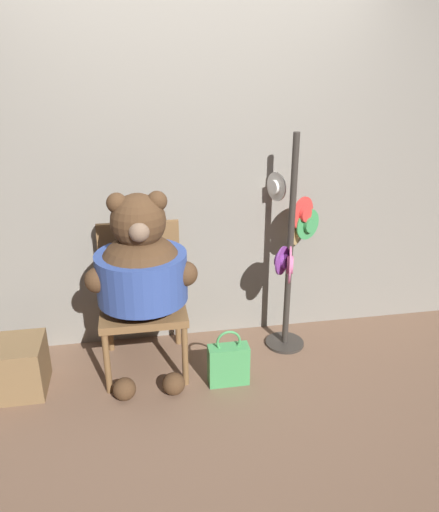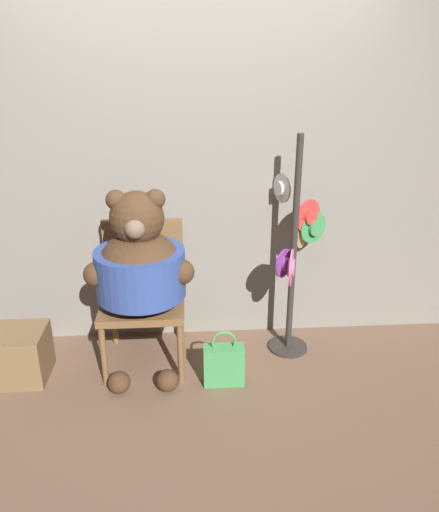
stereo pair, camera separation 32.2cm
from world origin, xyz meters
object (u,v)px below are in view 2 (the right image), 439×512
(teddy_bear, at_px, (140,268))
(hat_display_rack, at_px, (296,252))
(chair, at_px, (143,288))
(handbag_on_ground, at_px, (224,364))

(teddy_bear, height_order, hat_display_rack, hat_display_rack)
(chair, distance_m, hat_display_rack, 1.06)
(chair, distance_m, teddy_bear, 0.29)
(chair, bearing_deg, hat_display_rack, 1.88)
(teddy_bear, relative_size, handbag_on_ground, 3.23)
(chair, relative_size, hat_display_rack, 0.62)
(chair, relative_size, teddy_bear, 0.76)
(hat_display_rack, xyz_separation_m, handbag_on_ground, (-0.52, -0.40, -0.60))
(hat_display_rack, relative_size, handbag_on_ground, 3.97)
(chair, bearing_deg, handbag_on_ground, -35.50)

